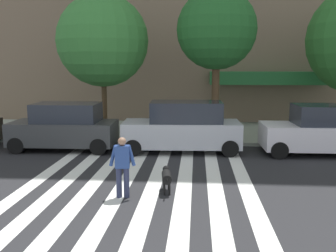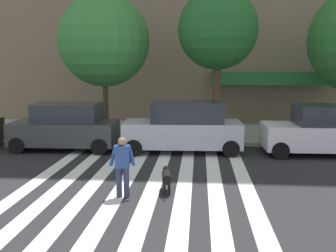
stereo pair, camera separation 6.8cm
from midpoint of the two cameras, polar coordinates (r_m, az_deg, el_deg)
name	(u,v)px [view 2 (the right image)]	position (r m, az deg, el deg)	size (l,w,h in m)	color
ground_plane	(91,193)	(10.79, -11.36, -9.93)	(160.00, 160.00, 0.00)	#232326
sidewalk_far	(142,131)	(19.70, -3.81, -0.73)	(80.00, 6.00, 0.15)	#979F91
crosswalk_stripes	(134,194)	(10.53, -4.99, -10.25)	(6.75, 12.21, 0.01)	silver
parked_car_behind_first	(66,127)	(16.13, -15.10, -0.14)	(4.30, 1.98, 1.95)	#37393B
parked_car_third_in_line	(184,128)	(15.19, 2.52, -0.24)	(4.76, 2.05, 2.05)	#B3B6C0
parked_car_fourth_in_line	(326,131)	(15.98, 22.92, -0.68)	(4.76, 2.06, 1.96)	silver
street_tree_nearest	(104,41)	(18.22, -9.55, 12.60)	(4.29, 4.29, 6.59)	#4C3823
street_tree_middle	(218,30)	(17.17, 7.68, 14.22)	(3.53, 3.53, 6.65)	#4C3823
pedestrian_dog_walker	(122,164)	(10.07, -6.73, -5.70)	(0.71, 0.28, 1.64)	#282D4C
dog_on_leash	(167,176)	(10.57, -0.03, -7.63)	(0.34, 1.06, 0.65)	black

